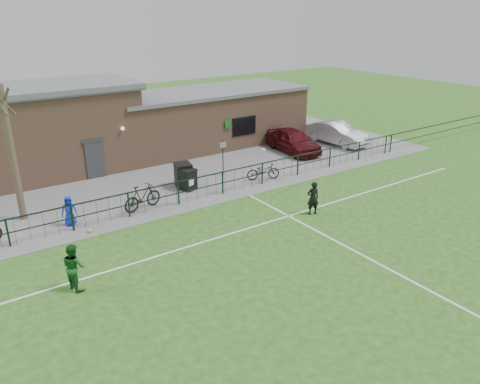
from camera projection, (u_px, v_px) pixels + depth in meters
ground at (317, 266)px, 17.16m from camera, size 90.00×90.00×0.00m
paving_strip at (158, 169)px, 27.50m from camera, size 34.00×13.00×0.02m
pitch_line_touch at (208, 199)px, 23.14m from camera, size 28.00×0.10×0.01m
pitch_line_mid at (253, 227)px, 20.22m from camera, size 28.00×0.10×0.01m
pitch_line_perp at (355, 251)px, 18.21m from camera, size 0.10×16.00×0.01m
perimeter_fence at (206, 187)px, 23.07m from camera, size 28.00×0.10×1.20m
bare_tree at (12, 155)px, 19.89m from camera, size 0.30×0.30×6.00m
wheelie_bin_left at (188, 180)px, 24.17m from camera, size 0.87×0.93×1.03m
wheelie_bin_right at (183, 176)px, 24.59m from camera, size 0.95×1.03×1.17m
sign_post at (223, 158)px, 26.11m from camera, size 0.06×0.06×2.00m
car_maroon at (293, 140)px, 30.43m from camera, size 2.23×4.65×1.53m
car_silver at (337, 133)px, 32.24m from camera, size 2.00×4.69×1.50m
bicycle_d at (142, 197)px, 21.76m from camera, size 2.07×0.96×1.20m
bicycle_e at (263, 171)px, 25.59m from camera, size 1.93×1.26×0.96m
spectator_child at (69, 211)px, 20.12m from camera, size 0.74×0.57×1.34m
goalkeeper_kick at (311, 196)px, 21.27m from camera, size 1.09×3.31×2.55m
outfield_player at (74, 267)px, 15.53m from camera, size 0.81×0.94×1.65m
ball_ground at (90, 231)px, 19.66m from camera, size 0.20×0.20×0.20m
clubhouse at (122, 124)px, 28.52m from camera, size 24.25×5.40×4.96m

